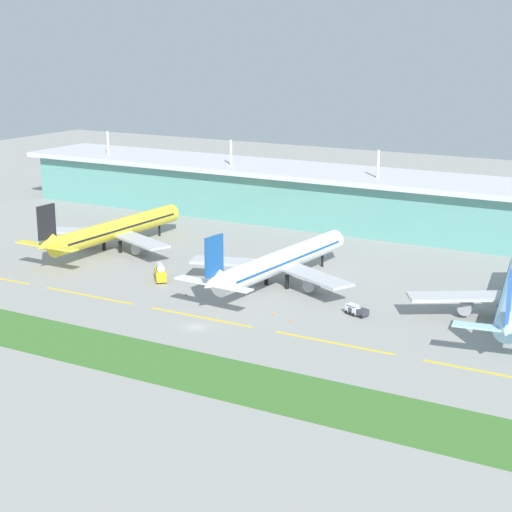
# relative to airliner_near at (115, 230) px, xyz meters

# --- Properties ---
(ground_plane) EXTENTS (600.00, 600.00, 0.00)m
(ground_plane) POSITION_rel_airliner_near_xyz_m (60.63, -46.26, -6.45)
(ground_plane) COLOR gray
(terminal_building) EXTENTS (288.00, 34.00, 27.71)m
(terminal_building) POSITION_rel_airliner_near_xyz_m (60.63, 66.05, 3.11)
(terminal_building) COLOR #5B9E93
(terminal_building) RESTS_ON ground
(airliner_near) EXTENTS (48.79, 65.62, 18.90)m
(airliner_near) POSITION_rel_airliner_near_xyz_m (0.00, 0.00, 0.00)
(airliner_near) COLOR yellow
(airliner_near) RESTS_ON ground
(airliner_middle) EXTENTS (48.65, 66.24, 18.90)m
(airliner_middle) POSITION_rel_airliner_near_xyz_m (61.29, -7.88, 0.00)
(airliner_middle) COLOR white
(airliner_middle) RESTS_ON ground
(taxiway_stripe_mid_west) EXTENTS (28.00, 0.70, 0.04)m
(taxiway_stripe_mid_west) POSITION_rel_airliner_near_xyz_m (23.63, -39.96, -6.43)
(taxiway_stripe_mid_west) COLOR yellow
(taxiway_stripe_mid_west) RESTS_ON ground
(taxiway_stripe_centre) EXTENTS (28.00, 0.70, 0.04)m
(taxiway_stripe_centre) POSITION_rel_airliner_near_xyz_m (57.63, -39.96, -6.43)
(taxiway_stripe_centre) COLOR yellow
(taxiway_stripe_centre) RESTS_ON ground
(taxiway_stripe_mid_east) EXTENTS (28.00, 0.70, 0.04)m
(taxiway_stripe_mid_east) POSITION_rel_airliner_near_xyz_m (91.63, -39.96, -6.43)
(taxiway_stripe_mid_east) COLOR yellow
(taxiway_stripe_mid_east) RESTS_ON ground
(taxiway_stripe_east) EXTENTS (28.00, 0.70, 0.04)m
(taxiway_stripe_east) POSITION_rel_airliner_near_xyz_m (125.63, -39.96, -6.43)
(taxiway_stripe_east) COLOR yellow
(taxiway_stripe_east) RESTS_ON ground
(grass_verge) EXTENTS (300.00, 18.00, 0.10)m
(grass_verge) POSITION_rel_airliner_near_xyz_m (60.63, -67.94, -6.40)
(grass_verge) COLOR #3D702D
(grass_verge) RESTS_ON ground
(baggage_cart) EXTENTS (4.02, 3.17, 2.48)m
(baggage_cart) POSITION_rel_airliner_near_xyz_m (87.58, -20.43, -5.19)
(baggage_cart) COLOR silver
(baggage_cart) RESTS_ON ground
(pushback_tug) EXTENTS (4.89, 3.51, 1.85)m
(pushback_tug) POSITION_rel_airliner_near_xyz_m (89.22, -20.66, -5.35)
(pushback_tug) COLOR #333842
(pushback_tug) RESTS_ON ground
(fuel_truck) EXTENTS (6.69, 7.14, 4.95)m
(fuel_truck) POSITION_rel_airliner_near_xyz_m (31.62, -20.08, -4.19)
(fuel_truck) COLOR gold
(fuel_truck) RESTS_ON ground
(safety_cone_left_wingtip) EXTENTS (0.56, 0.56, 0.70)m
(safety_cone_left_wingtip) POSITION_rel_airliner_near_xyz_m (77.22, -32.18, -6.10)
(safety_cone_left_wingtip) COLOR orange
(safety_cone_left_wingtip) RESTS_ON ground
(safety_cone_nose_front) EXTENTS (0.56, 0.56, 0.70)m
(safety_cone_nose_front) POSITION_rel_airliner_near_xyz_m (45.30, -27.93, -6.10)
(safety_cone_nose_front) COLOR orange
(safety_cone_nose_front) RESTS_ON ground
(safety_cone_right_wingtip) EXTENTS (0.56, 0.56, 0.70)m
(safety_cone_right_wingtip) POSITION_rel_airliner_near_xyz_m (71.68, -30.33, -6.10)
(safety_cone_right_wingtip) COLOR orange
(safety_cone_right_wingtip) RESTS_ON ground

